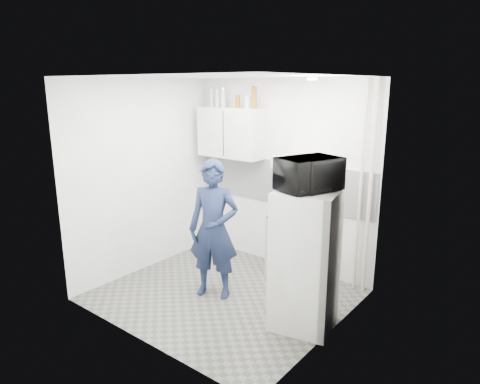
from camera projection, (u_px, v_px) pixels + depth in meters
The scene contains 23 objects.
floor at pixel (224, 295), 5.27m from camera, with size 2.80×2.80×0.00m, color #5C5B54.
ceiling at pixel (222, 76), 4.63m from camera, with size 2.80×2.80×0.00m, color white.
wall_back at pixel (281, 175), 5.90m from camera, with size 2.80×2.80×0.00m, color white.
wall_left at pixel (144, 177), 5.79m from camera, with size 2.60×2.60×0.00m, color white.
wall_right at pixel (333, 215), 4.11m from camera, with size 2.60×2.60×0.00m, color white.
person at pixel (214, 230), 5.08m from camera, with size 0.61×0.40×1.68m, color #18213E.
stove at pixel (291, 247), 5.73m from camera, with size 0.51×0.51×0.81m, color #BFAF9E.
fridge at pixel (305, 260), 4.45m from camera, with size 0.62×0.62×1.49m, color white.
stove_top at pixel (292, 217), 5.62m from camera, with size 0.49×0.49×0.03m, color black.
saucepan at pixel (292, 211), 5.63m from camera, with size 0.19×0.19×0.11m, color silver.
microwave at pixel (309, 174), 4.23m from camera, with size 0.41×0.60×0.33m, color black.
bottle_a at pixel (212, 98), 6.19m from camera, with size 0.06×0.06×0.26m, color #B2B7BC.
bottle_b at pixel (217, 98), 6.12m from camera, with size 0.07×0.07×0.26m, color #B2B7BC.
bottle_c at pixel (223, 97), 6.05m from camera, with size 0.07×0.07×0.28m, color #B2B7BC.
canister_a at pixel (238, 101), 5.91m from camera, with size 0.07×0.07×0.18m, color brown.
canister_b at pixel (248, 102), 5.80m from camera, with size 0.09×0.09×0.17m, color #B2B7BC.
bottle_e at pixel (254, 97), 5.72m from camera, with size 0.07×0.07×0.30m, color brown.
upper_cabinet at pixel (231, 133), 6.08m from camera, with size 1.00×0.35×0.70m, color white.
range_hood at pixel (301, 162), 5.38m from camera, with size 0.60×0.50×0.14m, color #BFAF9E.
backsplash at pixel (281, 182), 5.92m from camera, with size 2.74×0.03×0.60m, color white.
pipe_a at pixel (370, 190), 5.06m from camera, with size 0.05×0.05×2.60m, color #BFAF9E.
pipe_b at pixel (361, 189), 5.13m from camera, with size 0.04×0.04×2.60m, color #BFAF9E.
ceiling_spot_fixture at pixel (312, 79), 4.19m from camera, with size 0.10×0.10×0.02m, color white.
Camera 1 is at (3.13, -3.64, 2.52)m, focal length 32.00 mm.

